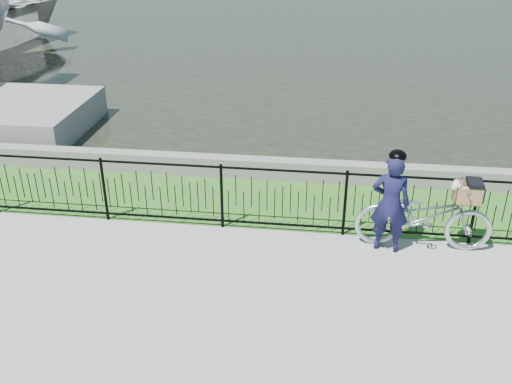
# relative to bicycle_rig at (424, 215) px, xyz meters

# --- Properties ---
(ground) EXTENTS (120.00, 120.00, 0.00)m
(ground) POSITION_rel_bicycle_rig_xyz_m (-2.22, -1.40, -0.56)
(ground) COLOR gray
(ground) RESTS_ON ground
(grass_strip) EXTENTS (60.00, 2.00, 0.01)m
(grass_strip) POSITION_rel_bicycle_rig_xyz_m (-2.22, 1.20, -0.55)
(grass_strip) COLOR #326720
(grass_strip) RESTS_ON ground
(quay_wall) EXTENTS (60.00, 0.30, 0.40)m
(quay_wall) POSITION_rel_bicycle_rig_xyz_m (-2.22, 2.20, -0.36)
(quay_wall) COLOR slate
(quay_wall) RESTS_ON ground
(fence) EXTENTS (14.00, 0.06, 1.15)m
(fence) POSITION_rel_bicycle_rig_xyz_m (-2.22, 0.20, 0.02)
(fence) COLOR black
(fence) RESTS_ON ground
(bicycle_rig) EXTENTS (2.09, 0.73, 1.21)m
(bicycle_rig) POSITION_rel_bicycle_rig_xyz_m (0.00, 0.00, 0.00)
(bicycle_rig) COLOR silver
(bicycle_rig) RESTS_ON ground
(cyclist) EXTENTS (0.63, 0.46, 1.67)m
(cyclist) POSITION_rel_bicycle_rig_xyz_m (-0.56, -0.14, 0.27)
(cyclist) COLOR #131335
(cyclist) RESTS_ON ground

